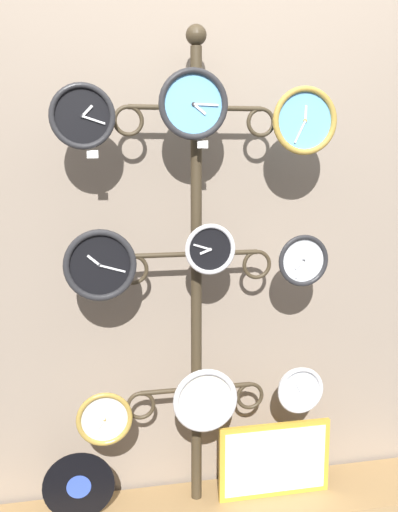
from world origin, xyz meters
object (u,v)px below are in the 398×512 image
object	(u,v)px
clock_top_left	(82,116)
clock_middle_left	(100,265)
clock_middle_center	(210,249)
clock_top_center	(193,104)
clock_top_right	(304,121)
picture_frame	(275,460)
clock_middle_right	(303,260)
vinyl_record	(79,486)
clock_bottom_center	(205,400)
clock_bottom_right	(300,390)
display_stand	(196,362)
clock_bottom_left	(104,419)

from	to	relation	value
clock_top_left	clock_middle_left	distance (m)	0.54
clock_top_left	clock_middle_center	xyz separation A→B (m)	(0.46, -0.01, -0.49)
clock_middle_left	clock_middle_center	bearing A→B (deg)	-0.88
clock_top_center	clock_top_right	distance (m)	0.43
clock_top_left	picture_frame	world-z (taller)	clock_top_left
clock_middle_center	picture_frame	bearing A→B (deg)	6.87
clock_middle_right	picture_frame	size ratio (longest dim) A/B	0.43
clock_top_left	vinyl_record	size ratio (longest dim) A/B	0.82
clock_bottom_center	picture_frame	distance (m)	0.45
clock_bottom_right	picture_frame	distance (m)	0.33
clock_middle_right	clock_bottom_right	bearing A→B (deg)	61.10
clock_top_center	display_stand	bearing A→B (deg)	71.30
clock_top_center	vinyl_record	world-z (taller)	clock_top_center
clock_bottom_right	clock_middle_left	bearing A→B (deg)	-178.91
clock_middle_left	clock_bottom_center	xyz separation A→B (m)	(0.39, -0.02, -0.55)
clock_middle_center	clock_middle_right	size ratio (longest dim) A/B	0.95
clock_bottom_center	picture_frame	size ratio (longest dim) A/B	0.54
vinyl_record	picture_frame	bearing A→B (deg)	-0.37
clock_middle_right	clock_bottom_center	size ratio (longest dim) A/B	0.79
clock_middle_left	clock_bottom_right	distance (m)	0.98
clock_top_center	clock_bottom_right	distance (m)	1.23
clock_top_right	vinyl_record	bearing A→B (deg)	176.39
clock_bottom_left	clock_middle_center	bearing A→B (deg)	0.13
clock_top_right	clock_middle_center	xyz separation A→B (m)	(-0.36, 0.02, -0.48)
clock_top_left	picture_frame	distance (m)	1.60
clock_top_right	vinyl_record	world-z (taller)	clock_top_right
clock_middle_right	picture_frame	world-z (taller)	clock_middle_right
clock_top_right	clock_middle_right	size ratio (longest dim) A/B	1.25
clock_middle_center	vinyl_record	size ratio (longest dim) A/B	0.69
clock_middle_right	clock_bottom_center	xyz separation A→B (m)	(-0.40, -0.01, -0.54)
clock_bottom_right	clock_top_left	bearing A→B (deg)	-179.08
clock_top_center	clock_bottom_center	xyz separation A→B (m)	(0.04, -0.02, -1.13)
clock_top_right	clock_middle_left	distance (m)	0.94
clock_bottom_center	clock_bottom_right	bearing A→B (deg)	5.27
clock_top_center	clock_top_left	bearing A→B (deg)	179.74
picture_frame	clock_top_left	bearing A→B (deg)	-177.92
clock_top_left	clock_top_center	size ratio (longest dim) A/B	0.90
clock_top_center	clock_top_right	bearing A→B (deg)	-2.87
clock_middle_right	clock_bottom_center	distance (m)	0.67
clock_top_right	clock_bottom_left	xyz separation A→B (m)	(-0.78, 0.01, -1.12)
display_stand	clock_bottom_center	world-z (taller)	display_stand
clock_top_left	clock_bottom_center	bearing A→B (deg)	-3.18
clock_middle_center	clock_bottom_left	distance (m)	0.77
clock_bottom_right	clock_middle_center	bearing A→B (deg)	-176.83
picture_frame	vinyl_record	bearing A→B (deg)	179.63
clock_middle_right	clock_top_right	bearing A→B (deg)	-162.28
clock_top_left	clock_middle_left	world-z (taller)	clock_top_left
display_stand	clock_top_center	xyz separation A→B (m)	(-0.03, -0.09, 1.02)
clock_middle_center	clock_top_right	bearing A→B (deg)	-2.38
clock_top_center	picture_frame	xyz separation A→B (m)	(0.36, 0.03, -1.45)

